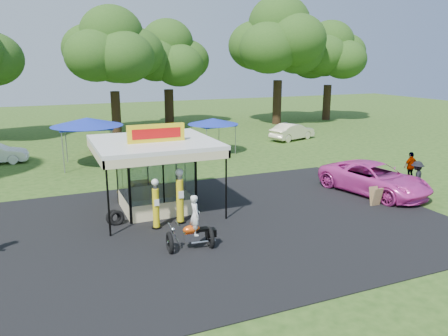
{
  "coord_description": "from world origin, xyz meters",
  "views": [
    {
      "loc": [
        -6.76,
        -14.52,
        6.97
      ],
      "look_at": [
        1.11,
        4.0,
        1.98
      ],
      "focal_mm": 35.0,
      "sensor_mm": 36.0,
      "label": 1
    }
  ],
  "objects": [
    {
      "name": "ground",
      "position": [
        0.0,
        0.0,
        0.0
      ],
      "size": [
        120.0,
        120.0,
        0.0
      ],
      "primitive_type": "plane",
      "color": "#284917",
      "rests_on": "ground"
    },
    {
      "name": "asphalt_apron",
      "position": [
        0.0,
        2.0,
        0.02
      ],
      "size": [
        20.0,
        14.0,
        0.04
      ],
      "primitive_type": "cube",
      "color": "black",
      "rests_on": "ground"
    },
    {
      "name": "gas_station_kiosk",
      "position": [
        -2.0,
        4.99,
        1.78
      ],
      "size": [
        5.4,
        5.4,
        4.18
      ],
      "color": "white",
      "rests_on": "ground"
    },
    {
      "name": "gas_pump_left",
      "position": [
        -2.6,
        2.58,
        1.05
      ],
      "size": [
        0.41,
        0.41,
        2.2
      ],
      "color": "black",
      "rests_on": "ground"
    },
    {
      "name": "gas_pump_right",
      "position": [
        -1.48,
        2.8,
        1.19
      ],
      "size": [
        0.46,
        0.46,
        2.47
      ],
      "color": "black",
      "rests_on": "ground"
    },
    {
      "name": "motorcycle",
      "position": [
        -1.82,
        0.04,
        0.86
      ],
      "size": [
        1.89,
        1.0,
        2.21
      ],
      "rotation": [
        0.0,
        0.0,
        -0.08
      ],
      "color": "black",
      "rests_on": "ground"
    },
    {
      "name": "spare_tires",
      "position": [
        -4.15,
        3.69,
        0.34
      ],
      "size": [
        0.82,
        0.52,
        0.7
      ],
      "rotation": [
        0.0,
        0.0,
        0.05
      ],
      "color": "black",
      "rests_on": "ground"
    },
    {
      "name": "a_frame_sign",
      "position": [
        8.02,
        1.3,
        0.48
      ],
      "size": [
        0.53,
        0.47,
        0.94
      ],
      "rotation": [
        0.0,
        0.0,
        0.02
      ],
      "color": "#593819",
      "rests_on": "ground"
    },
    {
      "name": "kiosk_car",
      "position": [
        -2.0,
        7.2,
        0.48
      ],
      "size": [
        2.82,
        1.13,
        0.96
      ],
      "primitive_type": "imported",
      "rotation": [
        0.0,
        0.0,
        1.57
      ],
      "color": "yellow",
      "rests_on": "ground"
    },
    {
      "name": "pink_sedan",
      "position": [
        9.38,
        2.97,
        0.83
      ],
      "size": [
        4.01,
        6.43,
        1.66
      ],
      "primitive_type": "imported",
      "rotation": [
        0.0,
        0.0,
        0.22
      ],
      "color": "#E73EAF",
      "rests_on": "ground"
    },
    {
      "name": "spectator_east_a",
      "position": [
        11.41,
        2.06,
        0.89
      ],
      "size": [
        1.33,
        1.19,
        1.79
      ],
      "primitive_type": "imported",
      "rotation": [
        0.0,
        0.0,
        3.72
      ],
      "color": "black",
      "rests_on": "ground"
    },
    {
      "name": "spectator_east_b",
      "position": [
        13.17,
        4.19,
        0.86
      ],
      "size": [
        1.03,
        0.46,
        1.73
      ],
      "primitive_type": "imported",
      "rotation": [
        0.0,
        0.0,
        3.18
      ],
      "color": "gray",
      "rests_on": "ground"
    },
    {
      "name": "bg_car_b",
      "position": [
        -1.05,
        19.37,
        0.7
      ],
      "size": [
        5.02,
        2.48,
        1.4
      ],
      "primitive_type": "imported",
      "rotation": [
        0.0,
        0.0,
        1.46
      ],
      "color": "maroon",
      "rests_on": "ground"
    },
    {
      "name": "bg_car_c",
      "position": [
        1.89,
        18.21,
        0.71
      ],
      "size": [
        4.42,
        3.51,
        1.41
      ],
      "primitive_type": "imported",
      "rotation": [
        0.0,
        0.0,
        1.05
      ],
      "color": "silver",
      "rests_on": "ground"
    },
    {
      "name": "bg_car_e",
      "position": [
        13.95,
        18.62,
        0.74
      ],
      "size": [
        4.78,
        2.89,
        1.49
      ],
      "primitive_type": "imported",
      "rotation": [
        0.0,
        0.0,
        1.89
      ],
      "color": "beige",
      "rests_on": "ground"
    },
    {
      "name": "tent_west",
      "position": [
        -3.89,
        15.43,
        2.96
      ],
      "size": [
        4.69,
        4.69,
        3.28
      ],
      "rotation": [
        0.0,
        0.0,
        -0.12
      ],
      "color": "gray",
      "rests_on": "ground"
    },
    {
      "name": "tent_east",
      "position": [
        5.33,
        16.07,
        2.43
      ],
      "size": [
        3.84,
        3.84,
        2.69
      ],
      "rotation": [
        0.0,
        0.0,
        0.14
      ],
      "color": "gray",
      "rests_on": "ground"
    },
    {
      "name": "oak_far_c",
      "position": [
        0.03,
        27.8,
        7.34
      ],
      "size": [
        9.82,
        9.82,
        11.57
      ],
      "color": "black",
      "rests_on": "ground"
    },
    {
      "name": "oak_far_d",
      "position": [
        6.2,
        31.05,
        6.94
      ],
      "size": [
        9.14,
        9.14,
        10.88
      ],
      "color": "black",
      "rests_on": "ground"
    },
    {
      "name": "oak_far_e",
      "position": [
        17.66,
        27.92,
        8.52
      ],
      "size": [
        11.21,
        11.21,
        13.34
      ],
      "color": "black",
      "rests_on": "ground"
    },
    {
      "name": "oak_far_f",
      "position": [
        24.92,
        28.76,
        7.16
      ],
      "size": [
        9.26,
        9.26,
        11.16
      ],
      "color": "black",
      "rests_on": "ground"
    }
  ]
}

